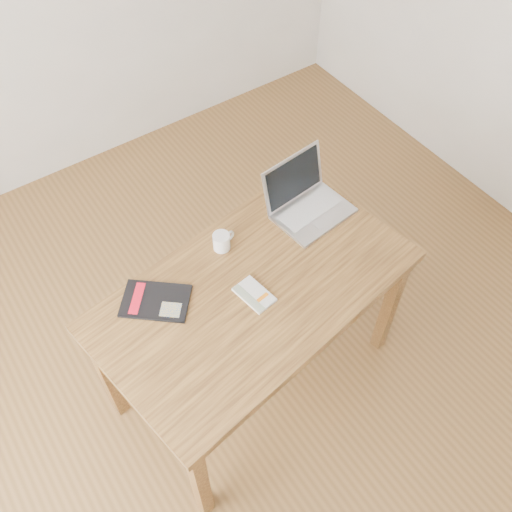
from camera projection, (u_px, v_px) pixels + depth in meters
room at (224, 211)px, 1.67m from camera, size 4.04×4.04×2.70m
desk at (254, 300)px, 2.31m from camera, size 1.37×0.91×0.75m
white_guidebook at (254, 295)px, 2.21m from camera, size 0.12×0.17×0.01m
black_guidebook at (156, 301)px, 2.19m from camera, size 0.31×0.30×0.01m
laptop at (306, 201)px, 2.46m from camera, size 0.35×0.31×0.23m
coffee_mug at (222, 241)px, 2.33m from camera, size 0.10×0.07×0.08m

